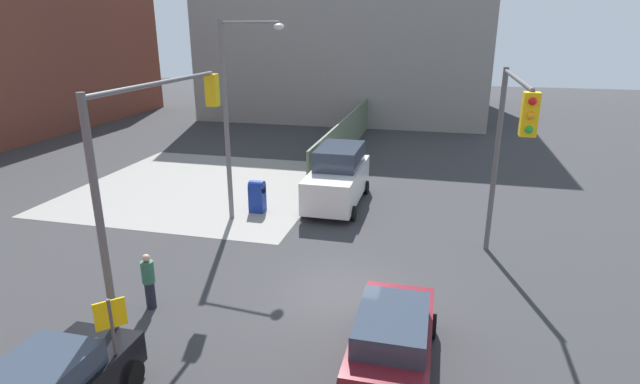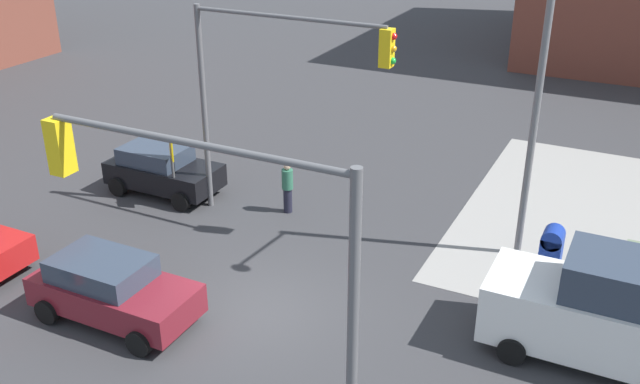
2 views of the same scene
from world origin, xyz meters
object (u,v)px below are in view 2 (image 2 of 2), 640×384
object	(u,v)px
traffic_signal_nw_corner	(271,75)
van_white_delivery	(616,313)
traffic_signal_se_corner	(225,249)
coupe_maroon	(112,289)
coupe_black	(162,169)
mailbox_blue	(551,250)
street_lamp_corner	(534,100)
pedestrian_crossing	(288,187)

from	to	relation	value
traffic_signal_nw_corner	van_white_delivery	bearing A→B (deg)	-14.91
traffic_signal_se_corner	coupe_maroon	distance (m)	7.03
traffic_signal_nw_corner	coupe_black	size ratio (longest dim) A/B	1.70
mailbox_blue	coupe_maroon	xyz separation A→B (m)	(-9.23, -6.82, 0.08)
mailbox_blue	van_white_delivery	size ratio (longest dim) A/B	0.26
coupe_maroon	traffic_signal_se_corner	bearing A→B (deg)	-26.98
mailbox_blue	van_white_delivery	distance (m)	3.75
traffic_signal_se_corner	street_lamp_corner	world-z (taller)	street_lamp_corner
mailbox_blue	coupe_black	world-z (taller)	coupe_black
traffic_signal_nw_corner	van_white_delivery	distance (m)	11.03
van_white_delivery	pedestrian_crossing	xyz separation A→B (m)	(-10.08, 3.40, -0.40)
mailbox_blue	van_white_delivery	world-z (taller)	van_white_delivery
traffic_signal_se_corner	pedestrian_crossing	size ratio (longest dim) A/B	3.84
mailbox_blue	van_white_delivery	xyz separation A→B (m)	(1.88, -3.20, 0.52)
mailbox_blue	coupe_maroon	distance (m)	11.48
traffic_signal_nw_corner	traffic_signal_se_corner	size ratio (longest dim) A/B	1.00
mailbox_blue	pedestrian_crossing	size ratio (longest dim) A/B	0.84
traffic_signal_se_corner	van_white_delivery	bearing A→B (deg)	47.16
traffic_signal_nw_corner	coupe_maroon	size ratio (longest dim) A/B	1.57
mailbox_blue	pedestrian_crossing	xyz separation A→B (m)	(-8.20, 0.20, 0.12)
street_lamp_corner	mailbox_blue	distance (m)	4.09
coupe_maroon	mailbox_blue	bearing A→B (deg)	36.47
mailbox_blue	coupe_maroon	world-z (taller)	coupe_maroon
street_lamp_corner	traffic_signal_se_corner	bearing A→B (deg)	-106.45
van_white_delivery	pedestrian_crossing	bearing A→B (deg)	161.35
coupe_black	pedestrian_crossing	xyz separation A→B (m)	(4.50, 0.56, 0.04)
traffic_signal_nw_corner	coupe_black	bearing A→B (deg)	178.21
pedestrian_crossing	street_lamp_corner	bearing A→B (deg)	0.55
coupe_maroon	van_white_delivery	distance (m)	11.69
traffic_signal_nw_corner	pedestrian_crossing	world-z (taller)	traffic_signal_nw_corner
street_lamp_corner	pedestrian_crossing	size ratio (longest dim) A/B	4.72
coupe_maroon	coupe_black	distance (m)	7.33
van_white_delivery	coupe_maroon	bearing A→B (deg)	-161.94
pedestrian_crossing	coupe_maroon	bearing A→B (deg)	-99.64
traffic_signal_se_corner	coupe_black	world-z (taller)	traffic_signal_se_corner
mailbox_blue	coupe_black	distance (m)	12.70
coupe_black	van_white_delivery	world-z (taller)	van_white_delivery
traffic_signal_se_corner	street_lamp_corner	distance (m)	10.36
van_white_delivery	pedestrian_crossing	size ratio (longest dim) A/B	3.19
traffic_signal_se_corner	pedestrian_crossing	bearing A→B (deg)	113.58
coupe_black	street_lamp_corner	bearing A→B (deg)	3.89
traffic_signal_se_corner	van_white_delivery	size ratio (longest dim) A/B	1.20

